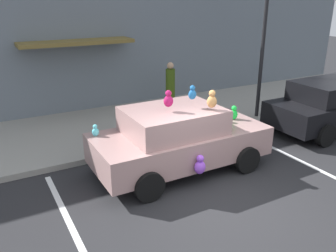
# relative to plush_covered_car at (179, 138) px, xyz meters

# --- Properties ---
(ground_plane) EXTENTS (60.00, 60.00, 0.00)m
(ground_plane) POSITION_rel_plush_covered_car_xyz_m (-0.10, -1.69, -0.80)
(ground_plane) COLOR #262628
(sidewalk) EXTENTS (24.00, 4.00, 0.15)m
(sidewalk) POSITION_rel_plush_covered_car_xyz_m (-0.10, 3.31, -0.72)
(sidewalk) COLOR gray
(sidewalk) RESTS_ON ground
(storefront_building) EXTENTS (24.00, 1.25, 6.40)m
(storefront_building) POSITION_rel_plush_covered_car_xyz_m (-0.10, 5.46, 2.39)
(storefront_building) COLOR slate
(storefront_building) RESTS_ON ground
(parking_stripe_front) EXTENTS (0.12, 3.60, 0.01)m
(parking_stripe_front) POSITION_rel_plush_covered_car_xyz_m (2.92, -0.69, -0.80)
(parking_stripe_front) COLOR silver
(parking_stripe_front) RESTS_ON ground
(parking_stripe_rear) EXTENTS (0.12, 3.60, 0.01)m
(parking_stripe_rear) POSITION_rel_plush_covered_car_xyz_m (-2.86, -0.69, -0.80)
(parking_stripe_rear) COLOR silver
(parking_stripe_rear) RESTS_ON ground
(plush_covered_car) EXTENTS (4.12, 2.14, 2.07)m
(plush_covered_car) POSITION_rel_plush_covered_car_xyz_m (0.00, 0.00, 0.00)
(plush_covered_car) COLOR tan
(plush_covered_car) RESTS_ON ground
(parked_sedan_behind) EXTENTS (4.28, 1.93, 1.54)m
(parked_sedan_behind) POSITION_rel_plush_covered_car_xyz_m (5.51, 0.07, -0.01)
(parked_sedan_behind) COLOR black
(parked_sedan_behind) RESTS_ON ground
(teddy_bear_on_sidewalk) EXTENTS (0.33, 0.28, 0.63)m
(teddy_bear_on_sidewalk) POSITION_rel_plush_covered_car_xyz_m (-0.33, 1.96, -0.36)
(teddy_bear_on_sidewalk) COLOR brown
(teddy_bear_on_sidewalk) RESTS_ON sidewalk
(street_lamp_post) EXTENTS (0.28, 0.28, 4.03)m
(street_lamp_post) POSITION_rel_plush_covered_car_xyz_m (4.12, 1.81, 1.81)
(street_lamp_post) COLOR black
(street_lamp_post) RESTS_ON sidewalk
(pedestrian_near_shopfront) EXTENTS (0.32, 0.32, 1.66)m
(pedestrian_near_shopfront) POSITION_rel_plush_covered_car_xyz_m (1.97, 3.91, 0.13)
(pedestrian_near_shopfront) COLOR #3D5415
(pedestrian_near_shopfront) RESTS_ON sidewalk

